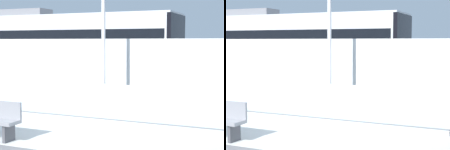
% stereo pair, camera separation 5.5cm
% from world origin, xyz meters
% --- Properties ---
extents(ground_plane, '(200.00, 200.00, 0.00)m').
position_xyz_m(ground_plane, '(0.00, 0.00, 0.00)').
color(ground_plane, slate).
extents(bike_path_deck, '(32.00, 3.20, 0.01)m').
position_xyz_m(bike_path_deck, '(0.00, 0.00, 0.01)').
color(bike_path_deck, silver).
rests_on(bike_path_deck, ground).
extents(glass_parapet, '(32.00, 0.05, 1.03)m').
position_xyz_m(glass_parapet, '(0.00, 1.85, 0.51)').
color(glass_parapet, silver).
rests_on(glass_parapet, ground).
extents(concrete_barrier_wall, '(32.00, 0.36, 2.37)m').
position_xyz_m(concrete_barrier_wall, '(0.00, 3.65, 1.18)').
color(concrete_barrier_wall, silver).
rests_on(concrete_barrier_wall, ground).
extents(tram_rail_near, '(32.00, 0.08, 0.01)m').
position_xyz_m(tram_rail_near, '(0.00, 6.13, 0.00)').
color(tram_rail_near, '#595654').
rests_on(tram_rail_near, ground).
extents(tram_rail_far, '(32.00, 0.08, 0.01)m').
position_xyz_m(tram_rail_far, '(0.00, 7.57, 0.00)').
color(tram_rail_far, '#595654').
rests_on(tram_rail_far, ground).
extents(tram, '(11.06, 2.54, 3.81)m').
position_xyz_m(tram, '(-4.59, 6.85, 1.89)').
color(tram, silver).
rests_on(tram, ground).
extents(lamp_post_antenna, '(0.28, 0.28, 5.20)m').
position_xyz_m(lamp_post_antenna, '(-0.25, 2.15, 3.29)').
color(lamp_post_antenna, gray).
rests_on(lamp_post_antenna, ground).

